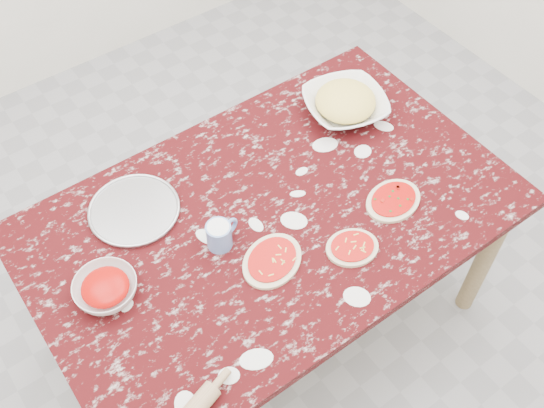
{
  "coord_description": "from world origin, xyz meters",
  "views": [
    {
      "loc": [
        -0.74,
        -1.03,
        2.44
      ],
      "look_at": [
        0.0,
        0.0,
        0.8
      ],
      "focal_mm": 42.02,
      "sensor_mm": 36.0,
      "label": 1
    }
  ],
  "objects": [
    {
      "name": "worktable",
      "position": [
        0.0,
        0.0,
        0.67
      ],
      "size": [
        1.6,
        1.0,
        0.75
      ],
      "color": "#320709",
      "rests_on": "ground"
    },
    {
      "name": "pizza_right",
      "position": [
        0.36,
        -0.2,
        0.76
      ],
      "size": [
        0.23,
        0.18,
        0.02
      ],
      "color": "beige",
      "rests_on": "worktable"
    },
    {
      "name": "pizza_left",
      "position": [
        -0.11,
        -0.16,
        0.76
      ],
      "size": [
        0.26,
        0.24,
        0.02
      ],
      "color": "beige",
      "rests_on": "worktable"
    },
    {
      "name": "ground",
      "position": [
        0.0,
        0.0,
        0.0
      ],
      "size": [
        4.0,
        4.0,
        0.0
      ],
      "primitive_type": "plane",
      "color": "gray"
    },
    {
      "name": "pizza_mid",
      "position": [
        0.12,
        -0.26,
        0.76
      ],
      "size": [
        0.21,
        0.19,
        0.02
      ],
      "color": "beige",
      "rests_on": "worktable"
    },
    {
      "name": "flour_mug",
      "position": [
        -0.2,
        -0.0,
        0.8
      ],
      "size": [
        0.12,
        0.08,
        0.09
      ],
      "color": "#6486C7",
      "rests_on": "worktable"
    },
    {
      "name": "pizza_tray",
      "position": [
        -0.37,
        0.27,
        0.76
      ],
      "size": [
        0.32,
        0.32,
        0.01
      ],
      "primitive_type": "cylinder",
      "rotation": [
        0.0,
        0.0,
        0.09
      ],
      "color": "#B2B2B7",
      "rests_on": "worktable"
    },
    {
      "name": "cheese_bowl",
      "position": [
        0.5,
        0.23,
        0.79
      ],
      "size": [
        0.37,
        0.37,
        0.07
      ],
      "primitive_type": "imported",
      "rotation": [
        0.0,
        0.0,
        -0.27
      ],
      "color": "white",
      "rests_on": "worktable"
    },
    {
      "name": "sauce_bowl",
      "position": [
        -0.58,
        0.04,
        0.78
      ],
      "size": [
        0.2,
        0.2,
        0.06
      ],
      "primitive_type": "imported",
      "rotation": [
        0.0,
        0.0,
        0.06
      ],
      "color": "white",
      "rests_on": "worktable"
    }
  ]
}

